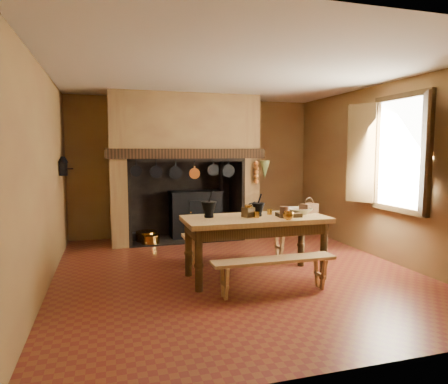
{
  "coord_description": "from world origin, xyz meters",
  "views": [
    {
      "loc": [
        -1.75,
        -5.37,
        1.74
      ],
      "look_at": [
        -0.08,
        0.3,
        1.13
      ],
      "focal_mm": 32.0,
      "sensor_mm": 36.0,
      "label": 1
    }
  ],
  "objects_px": {
    "work_table": "(255,226)",
    "coffee_grinder": "(248,211)",
    "iron_range": "(196,213)",
    "wicker_basket": "(309,208)",
    "mixing_bowl": "(299,211)",
    "bench_front": "(274,267)"
  },
  "relations": [
    {
      "from": "bench_front",
      "to": "work_table",
      "type": "bearing_deg",
      "value": 90.0
    },
    {
      "from": "iron_range",
      "to": "wicker_basket",
      "type": "xyz_separation_m",
      "value": [
        1.1,
        -2.66,
        0.43
      ]
    },
    {
      "from": "mixing_bowl",
      "to": "coffee_grinder",
      "type": "bearing_deg",
      "value": -176.55
    },
    {
      "from": "bench_front",
      "to": "mixing_bowl",
      "type": "relative_size",
      "value": 4.32
    },
    {
      "from": "work_table",
      "to": "coffee_grinder",
      "type": "xyz_separation_m",
      "value": [
        -0.1,
        0.01,
        0.21
      ]
    },
    {
      "from": "work_table",
      "to": "coffee_grinder",
      "type": "distance_m",
      "value": 0.24
    },
    {
      "from": "coffee_grinder",
      "to": "wicker_basket",
      "type": "xyz_separation_m",
      "value": [
        0.98,
        0.12,
        -0.01
      ]
    },
    {
      "from": "bench_front",
      "to": "coffee_grinder",
      "type": "xyz_separation_m",
      "value": [
        -0.1,
        0.66,
        0.6
      ]
    },
    {
      "from": "work_table",
      "to": "coffee_grinder",
      "type": "bearing_deg",
      "value": 174.47
    },
    {
      "from": "bench_front",
      "to": "mixing_bowl",
      "type": "distance_m",
      "value": 1.13
    },
    {
      "from": "coffee_grinder",
      "to": "iron_range",
      "type": "bearing_deg",
      "value": 70.89
    },
    {
      "from": "iron_range",
      "to": "wicker_basket",
      "type": "bearing_deg",
      "value": -67.59
    },
    {
      "from": "iron_range",
      "to": "mixing_bowl",
      "type": "height_order",
      "value": "iron_range"
    },
    {
      "from": "work_table",
      "to": "iron_range",
      "type": "bearing_deg",
      "value": 94.53
    },
    {
      "from": "iron_range",
      "to": "bench_front",
      "type": "xyz_separation_m",
      "value": [
        0.22,
        -3.44,
        -0.16
      ]
    },
    {
      "from": "work_table",
      "to": "bench_front",
      "type": "bearing_deg",
      "value": -90.0
    },
    {
      "from": "mixing_bowl",
      "to": "wicker_basket",
      "type": "height_order",
      "value": "wicker_basket"
    },
    {
      "from": "bench_front",
      "to": "mixing_bowl",
      "type": "bearing_deg",
      "value": 46.08
    },
    {
      "from": "work_table",
      "to": "bench_front",
      "type": "relative_size",
      "value": 1.25
    },
    {
      "from": "coffee_grinder",
      "to": "work_table",
      "type": "bearing_deg",
      "value": -27.1
    },
    {
      "from": "coffee_grinder",
      "to": "wicker_basket",
      "type": "bearing_deg",
      "value": -14.58
    },
    {
      "from": "work_table",
      "to": "mixing_bowl",
      "type": "relative_size",
      "value": 5.42
    }
  ]
}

